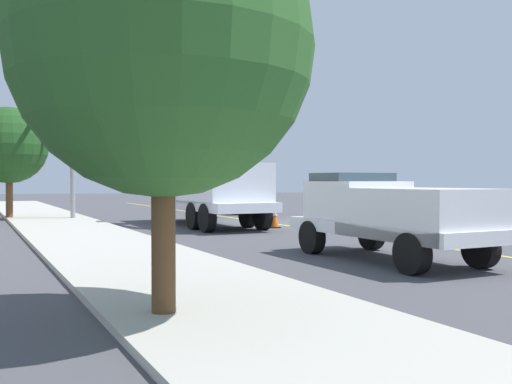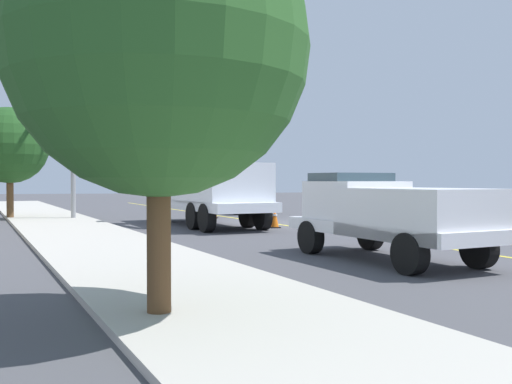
% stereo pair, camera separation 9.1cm
% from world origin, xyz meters
% --- Properties ---
extents(ground, '(120.00, 120.00, 0.00)m').
position_xyz_m(ground, '(0.00, 0.00, 0.00)').
color(ground, '#47474C').
extents(sidewalk_far_side, '(59.44, 15.98, 0.12)m').
position_xyz_m(sidewalk_far_side, '(-1.75, 8.24, 0.06)').
color(sidewalk_far_side, '#B2ADA3').
rests_on(sidewalk_far_side, ground).
extents(lane_centre_stripe, '(48.94, 10.54, 0.01)m').
position_xyz_m(lane_centre_stripe, '(0.00, 0.00, 0.00)').
color(lane_centre_stripe, yellow).
rests_on(lane_centre_stripe, ground).
extents(utility_bucket_truck, '(8.54, 4.15, 7.17)m').
position_xyz_m(utility_bucket_truck, '(-1.00, 2.84, 1.61)').
color(utility_bucket_truck, white).
rests_on(utility_bucket_truck, ground).
extents(service_pickup_truck, '(5.91, 3.22, 2.06)m').
position_xyz_m(service_pickup_truck, '(-12.37, 0.43, 1.12)').
color(service_pickup_truck, white).
rests_on(service_pickup_truck, ground).
extents(passing_minivan, '(5.09, 2.86, 1.69)m').
position_xyz_m(passing_minivan, '(7.75, -0.44, 0.97)').
color(passing_minivan, black).
rests_on(passing_minivan, ground).
extents(traffic_cone_mid_front, '(0.40, 0.40, 0.71)m').
position_xyz_m(traffic_cone_mid_front, '(-9.06, -0.75, 0.35)').
color(traffic_cone_mid_front, black).
rests_on(traffic_cone_mid_front, ground).
extents(traffic_cone_mid_rear, '(0.40, 0.40, 0.82)m').
position_xyz_m(traffic_cone_mid_rear, '(-2.86, 0.40, 0.41)').
color(traffic_cone_mid_rear, black).
rests_on(traffic_cone_mid_rear, ground).
extents(traffic_cone_trailing, '(0.40, 0.40, 0.73)m').
position_xyz_m(traffic_cone_trailing, '(3.49, 1.70, 0.36)').
color(traffic_cone_trailing, black).
rests_on(traffic_cone_trailing, ground).
extents(traffic_signal_mast, '(5.71, 1.37, 8.34)m').
position_xyz_m(traffic_signal_mast, '(2.09, 8.01, 5.67)').
color(traffic_signal_mast, gray).
rests_on(traffic_signal_mast, ground).
extents(street_tree_left, '(4.02, 4.02, 5.65)m').
position_xyz_m(street_tree_left, '(-16.84, 6.09, 3.64)').
color(street_tree_left, brown).
rests_on(street_tree_left, ground).
extents(street_tree_right, '(3.62, 3.62, 5.36)m').
position_xyz_m(street_tree_right, '(4.73, 11.29, 3.53)').
color(street_tree_right, brown).
rests_on(street_tree_right, ground).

